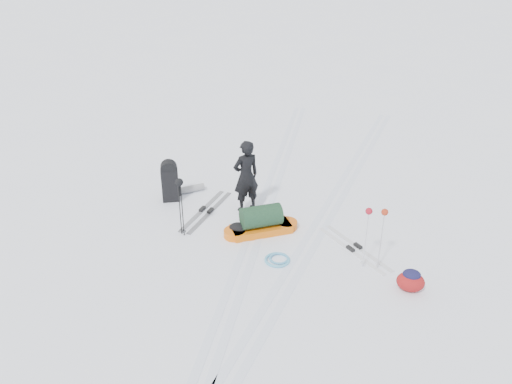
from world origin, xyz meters
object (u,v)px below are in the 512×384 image
ski_poles_black (180,189)px  expedition_rucksack (173,181)px  skier (246,176)px  pulk_sled (261,222)px

ski_poles_black → expedition_rucksack: bearing=94.7°
skier → ski_poles_black: skier is taller
expedition_rucksack → ski_poles_black: (0.81, -1.44, 0.59)m
expedition_rucksack → ski_poles_black: bearing=-85.3°
pulk_sled → expedition_rucksack: expedition_rucksack is taller
expedition_rucksack → ski_poles_black: ski_poles_black is taller
pulk_sled → ski_poles_black: 1.80m
expedition_rucksack → pulk_sled: bearing=-46.5°
expedition_rucksack → ski_poles_black: size_ratio=0.77×
pulk_sled → ski_poles_black: bearing=165.3°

